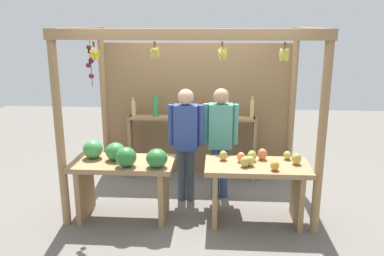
{
  "coord_description": "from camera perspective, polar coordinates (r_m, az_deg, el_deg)",
  "views": [
    {
      "loc": [
        0.34,
        -5.24,
        2.4
      ],
      "look_at": [
        0.0,
        -0.18,
        1.06
      ],
      "focal_mm": 37.02,
      "sensor_mm": 36.0,
      "label": 1
    }
  ],
  "objects": [
    {
      "name": "market_stall",
      "position": [
        5.77,
        0.37,
        4.54
      ],
      "size": [
        3.12,
        1.96,
        2.35
      ],
      "color": "#99754C",
      "rests_on": "ground"
    },
    {
      "name": "fruit_counter_left",
      "position": [
        4.99,
        -9.89,
        -5.83
      ],
      "size": [
        1.26,
        0.67,
        0.99
      ],
      "color": "#99754C",
      "rests_on": "ground"
    },
    {
      "name": "fruit_counter_right",
      "position": [
        4.94,
        9.33,
        -7.16
      ],
      "size": [
        1.26,
        0.64,
        0.89
      ],
      "color": "#99754C",
      "rests_on": "ground"
    },
    {
      "name": "vendor_man",
      "position": [
        5.34,
        -0.89,
        -1.06
      ],
      "size": [
        0.48,
        0.21,
        1.57
      ],
      "rotation": [
        0.0,
        0.0,
        -0.18
      ],
      "color": "#384855",
      "rests_on": "ground"
    },
    {
      "name": "ground_plane",
      "position": [
        5.78,
        0.13,
        -9.7
      ],
      "size": [
        12.0,
        12.0,
        0.0
      ],
      "primitive_type": "plane",
      "color": "slate",
      "rests_on": "ground"
    },
    {
      "name": "vendor_woman",
      "position": [
        5.44,
        4.12,
        -0.85
      ],
      "size": [
        0.48,
        0.21,
        1.56
      ],
      "rotation": [
        0.0,
        0.0,
        -0.09
      ],
      "color": "navy",
      "rests_on": "ground"
    },
    {
      "name": "bottle_shelf_unit",
      "position": [
        6.16,
        -0.12,
        -0.27
      ],
      "size": [
        2.0,
        0.22,
        1.36
      ],
      "color": "#99754C",
      "rests_on": "ground"
    }
  ]
}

